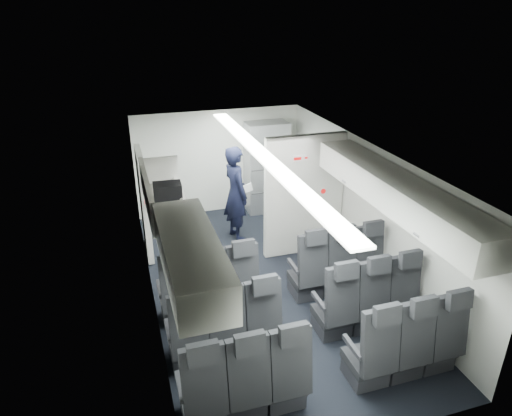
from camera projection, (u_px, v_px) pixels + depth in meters
cabin_shell at (264, 220)px, 6.78m from camera, size 3.41×6.01×2.16m
seat_row_front at (275, 280)px, 6.61m from camera, size 3.33×0.56×1.24m
seat_row_mid at (299, 317)px, 5.83m from camera, size 3.33×0.56×1.24m
seat_row_rear at (329, 366)px, 5.05m from camera, size 3.33×0.56×1.24m
overhead_bin_left_rear at (191, 257)px, 4.36m from camera, size 0.53×1.80×0.40m
overhead_bin_left_front_open at (165, 200)px, 5.92m from camera, size 0.64×1.70×0.72m
overhead_bin_right_rear at (438, 219)px, 5.12m from camera, size 0.53×1.80×0.40m
overhead_bin_right_front at (361, 169)px, 6.64m from camera, size 0.53×1.70×0.40m
bulkhead_partition at (304, 196)px, 7.76m from camera, size 1.40×0.15×2.13m
galley_unit at (266, 167)px, 9.48m from camera, size 0.85×0.52×1.90m
boarding_door at (144, 204)px, 7.76m from camera, size 0.12×1.27×1.86m
flight_attendant at (236, 194)px, 8.32m from camera, size 0.55×0.72×1.79m
carry_on_bag at (168, 191)px, 6.04m from camera, size 0.38×0.28×0.22m
papers at (247, 188)px, 8.29m from camera, size 0.22×0.03×0.15m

